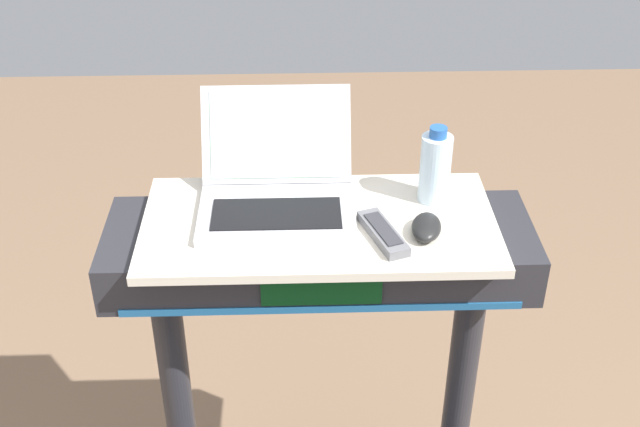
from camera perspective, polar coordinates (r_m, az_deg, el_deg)
desk_board at (r=1.70m, az=-0.05°, el=-0.78°), size 0.73×0.37×0.02m
laptop at (r=1.73m, az=-3.04°, el=1.87°), size 0.32×0.32×0.21m
computer_mouse at (r=1.66m, az=7.41°, el=-0.95°), size 0.08×0.11×0.03m
water_bottle at (r=1.74m, az=8.03°, el=3.21°), size 0.07×0.07×0.17m
tv_remote at (r=1.64m, az=4.41°, el=-1.37°), size 0.10×0.17×0.02m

